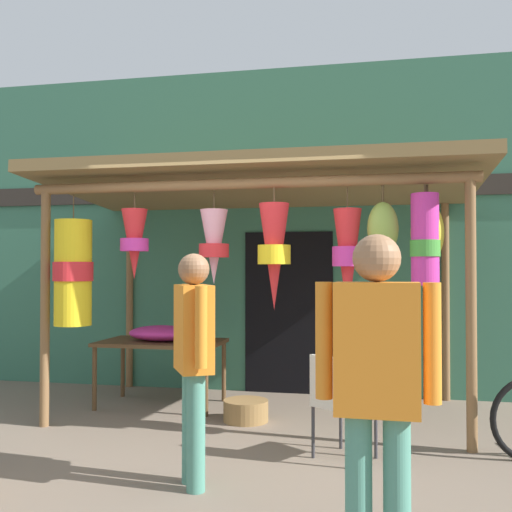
# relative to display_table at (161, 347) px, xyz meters

# --- Properties ---
(ground_plane) EXTENTS (30.00, 30.00, 0.00)m
(ground_plane) POSITION_rel_display_table_xyz_m (1.04, -1.25, -0.66)
(ground_plane) COLOR #756656
(shop_facade) EXTENTS (10.95, 0.29, 4.07)m
(shop_facade) POSITION_rel_display_table_xyz_m (1.04, 1.10, 1.37)
(shop_facade) COLOR #387056
(shop_facade) RESTS_ON ground_plane
(market_stall_canopy) EXTENTS (4.48, 2.51, 2.59)m
(market_stall_canopy) POSITION_rel_display_table_xyz_m (1.15, -0.32, 1.52)
(market_stall_canopy) COLOR brown
(market_stall_canopy) RESTS_ON ground_plane
(display_table) EXTENTS (1.36, 0.83, 0.73)m
(display_table) POSITION_rel_display_table_xyz_m (0.00, 0.00, 0.00)
(display_table) COLOR brown
(display_table) RESTS_ON ground_plane
(flower_heap_on_table) EXTENTS (0.76, 0.53, 0.17)m
(flower_heap_on_table) POSITION_rel_display_table_xyz_m (0.02, -0.02, 0.16)
(flower_heap_on_table) COLOR #D13399
(flower_heap_on_table) RESTS_ON display_table
(folding_chair) EXTENTS (0.56, 0.56, 0.84)m
(folding_chair) POSITION_rel_display_table_xyz_m (2.09, -1.51, -0.16)
(folding_chair) COLOR beige
(folding_chair) RESTS_ON ground_plane
(wicker_basket_by_table) EXTENTS (0.45, 0.45, 0.21)m
(wicker_basket_by_table) POSITION_rel_display_table_xyz_m (1.08, -0.48, -0.55)
(wicker_basket_by_table) COLOR olive
(wicker_basket_by_table) RESTS_ON ground_plane
(vendor_in_orange) EXTENTS (0.59, 0.23, 1.71)m
(vendor_in_orange) POSITION_rel_display_table_xyz_m (2.41, -3.44, 0.35)
(vendor_in_orange) COLOR #4C8E7A
(vendor_in_orange) RESTS_ON ground_plane
(shopper_by_bananas) EXTENTS (0.39, 0.53, 1.65)m
(shopper_by_bananas) POSITION_rel_display_table_xyz_m (1.12, -2.31, 0.31)
(shopper_by_bananas) COLOR #4C8E7A
(shopper_by_bananas) RESTS_ON ground_plane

